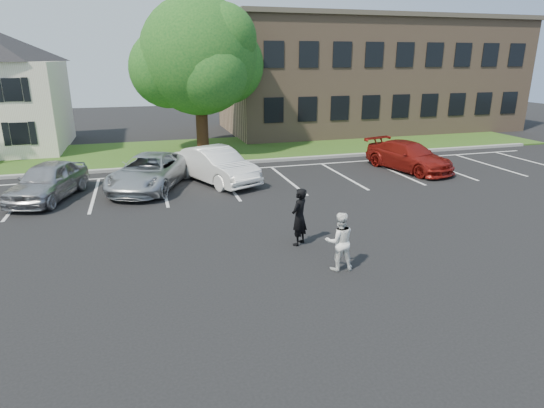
# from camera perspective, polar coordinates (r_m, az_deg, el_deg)

# --- Properties ---
(ground_plane) EXTENTS (90.00, 90.00, 0.00)m
(ground_plane) POSITION_cam_1_polar(r_m,az_deg,el_deg) (13.04, 1.24, -6.53)
(ground_plane) COLOR black
(ground_plane) RESTS_ON ground
(curb) EXTENTS (40.00, 0.30, 0.15)m
(curb) POSITION_cam_1_polar(r_m,az_deg,el_deg) (24.18, -7.38, 5.02)
(curb) COLOR gray
(curb) RESTS_ON ground
(grass_strip) EXTENTS (44.00, 8.00, 0.08)m
(grass_strip) POSITION_cam_1_polar(r_m,az_deg,el_deg) (28.07, -8.70, 6.66)
(grass_strip) COLOR #2C4C14
(grass_strip) RESTS_ON ground
(stall_lines) EXTENTS (34.00, 5.36, 0.01)m
(stall_lines) POSITION_cam_1_polar(r_m,az_deg,el_deg) (21.56, -2.38, 3.39)
(stall_lines) COLOR silver
(stall_lines) RESTS_ON ground
(office_building) EXTENTS (22.40, 10.40, 8.30)m
(office_building) POSITION_cam_1_polar(r_m,az_deg,el_deg) (37.70, 11.97, 15.61)
(office_building) COLOR #8A6D54
(office_building) RESTS_ON ground
(tree) EXTENTS (7.80, 7.20, 8.80)m
(tree) POSITION_cam_1_polar(r_m,az_deg,el_deg) (27.40, -9.00, 17.57)
(tree) COLOR black
(tree) RESTS_ON ground
(man_black_suit) EXTENTS (0.76, 0.74, 1.76)m
(man_black_suit) POSITION_cam_1_polar(r_m,az_deg,el_deg) (13.54, 3.44, -1.62)
(man_black_suit) COLOR black
(man_black_suit) RESTS_ON ground
(man_white_shirt) EXTENTS (0.85, 0.70, 1.60)m
(man_white_shirt) POSITION_cam_1_polar(r_m,az_deg,el_deg) (12.08, 8.46, -4.65)
(man_white_shirt) COLOR white
(man_white_shirt) RESTS_ON ground
(car_silver_west) EXTENTS (3.06, 4.69, 1.49)m
(car_silver_west) POSITION_cam_1_polar(r_m,az_deg,el_deg) (20.08, -26.31, 2.61)
(car_silver_west) COLOR #A8A8AD
(car_silver_west) RESTS_ON ground
(car_silver_minivan) EXTENTS (4.22, 5.75, 1.45)m
(car_silver_minivan) POSITION_cam_1_polar(r_m,az_deg,el_deg) (20.24, -15.15, 3.92)
(car_silver_minivan) COLOR #B0B4B8
(car_silver_minivan) RESTS_ON ground
(car_white_sedan) EXTENTS (3.49, 5.04, 1.57)m
(car_white_sedan) POSITION_cam_1_polar(r_m,az_deg,el_deg) (20.65, -7.04, 4.85)
(car_white_sedan) COLOR white
(car_white_sedan) RESTS_ON ground
(car_red_compact) EXTENTS (3.16, 5.17, 1.40)m
(car_red_compact) POSITION_cam_1_polar(r_m,az_deg,el_deg) (23.84, 16.78, 5.75)
(car_red_compact) COLOR maroon
(car_red_compact) RESTS_ON ground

